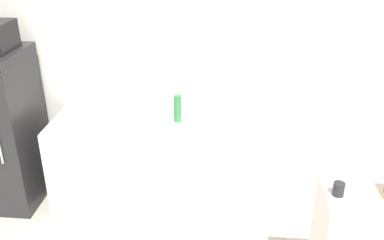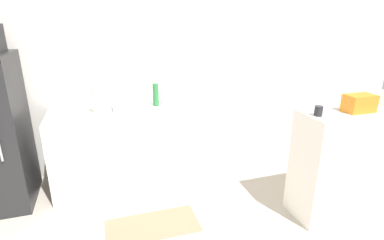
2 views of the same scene
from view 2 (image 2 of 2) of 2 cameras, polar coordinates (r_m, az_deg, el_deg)
wall_back at (r=3.73m, az=-11.17°, el=9.96°), size 8.00×0.06×2.60m
counter at (r=3.58m, az=-12.42°, el=-4.89°), size 1.61×0.71×0.88m
sink_basin at (r=3.47m, az=-11.66°, el=2.70°), size 0.40×0.31×0.06m
bottle_tall at (r=3.49m, az=-6.92°, el=4.79°), size 0.07×0.07×0.26m
bottle_short at (r=3.56m, az=-5.45°, el=4.44°), size 0.07×0.07×0.18m
shelf_cabinet at (r=3.24m, az=26.21°, el=-7.46°), size 0.86×0.42×1.05m
basket at (r=3.07m, az=29.25°, el=2.79°), size 0.27×0.16×0.16m
jar at (r=2.79m, az=22.95°, el=1.59°), size 0.07×0.07×0.09m
paper_towel_roll at (r=3.35m, az=-17.54°, el=3.55°), size 0.11×0.11×0.27m
kitchen_rug at (r=3.01m, az=-7.52°, el=-19.27°), size 0.86×0.42×0.01m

